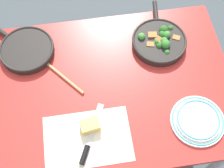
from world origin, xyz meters
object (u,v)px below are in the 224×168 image
Objects in this scene: skillet_eggs at (27,50)px; dinner_plate_stack at (198,120)px; grater_knife at (89,142)px; cheese_block at (90,126)px; wooden_spoon at (49,66)px; skillet_broccoli at (159,41)px.

dinner_plate_stack is at bearing -167.49° from skillet_eggs.
cheese_block is at bearing 12.14° from grater_knife.
wooden_spoon is 0.39m from cheese_block.
skillet_eggs is 1.07× the size of wooden_spoon.
skillet_broccoli is at bearing -17.63° from grater_knife.
cheese_block is (0.41, 0.40, -0.00)m from skillet_broccoli.
grater_knife is at bearing 162.04° from skillet_eggs.
cheese_block reaches higher than wooden_spoon.
cheese_block is 0.49m from dinner_plate_stack.
dinner_plate_stack is (-0.49, 0.04, -0.01)m from cheese_block.
skillet_broccoli is 1.46× the size of grater_knife.
wooden_spoon is 1.10× the size of grater_knife.
skillet_eggs is (0.68, -0.05, -0.00)m from skillet_broccoli.
dinner_plate_stack is at bearing -63.13° from grater_knife.
wooden_spoon is at bearing -65.10° from cheese_block.
grater_knife is at bearing 159.40° from wooden_spoon.
grater_knife is 0.50m from dinner_plate_stack.
dinner_plate_stack is (-0.65, 0.40, 0.01)m from wooden_spoon.
grater_knife is 3.05× the size of cheese_block.
skillet_broccoli is at bearing -135.26° from cheese_block.
cheese_block is at bearing 164.73° from wooden_spoon.
skillet_eggs is at bearing -33.42° from dinner_plate_stack.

